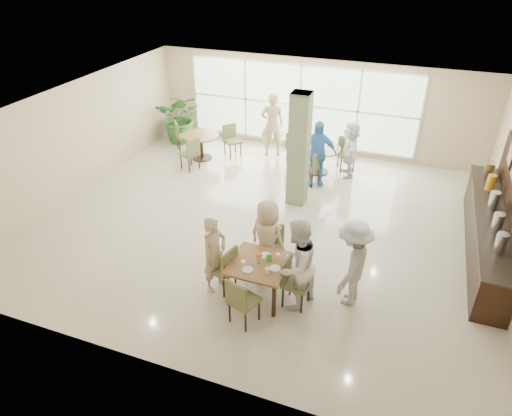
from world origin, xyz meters
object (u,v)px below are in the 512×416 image
(main_table, at_px, (259,266))
(adult_standing, at_px, (272,124))
(teen_left, at_px, (215,254))
(adult_a, at_px, (317,154))
(teen_far, at_px, (267,238))
(round_table_left, at_px, (201,141))
(round_table_right, at_px, (319,152))
(buffet_counter, at_px, (488,230))
(adult_b, at_px, (350,149))
(teen_standing, at_px, (352,263))
(potted_plant, at_px, (181,117))
(teen_right, at_px, (296,265))

(main_table, bearing_deg, adult_standing, 106.53)
(teen_left, bearing_deg, adult_standing, 28.71)
(adult_a, bearing_deg, teen_far, -106.92)
(round_table_left, distance_m, round_table_right, 3.50)
(round_table_left, xyz_separation_m, adult_a, (3.60, -0.43, 0.32))
(buffet_counter, bearing_deg, adult_standing, 151.05)
(main_table, xyz_separation_m, buffet_counter, (3.98, 2.93, -0.11))
(main_table, relative_size, adult_b, 0.66)
(round_table_left, xyz_separation_m, buffet_counter, (7.69, -2.22, -0.02))
(teen_far, bearing_deg, adult_standing, -56.35)
(teen_far, xyz_separation_m, teen_standing, (1.68, -0.27, 0.04))
(potted_plant, height_order, adult_a, adult_a)
(teen_standing, xyz_separation_m, adult_b, (-0.97, 5.14, -0.07))
(round_table_right, bearing_deg, adult_a, -81.82)
(round_table_left, xyz_separation_m, potted_plant, (-1.20, 0.98, 0.24))
(adult_standing, bearing_deg, main_table, 85.89)
(adult_a, xyz_separation_m, adult_standing, (-1.71, 1.43, 0.08))
(round_table_left, height_order, adult_standing, adult_standing)
(buffet_counter, distance_m, teen_standing, 3.47)
(round_table_right, bearing_deg, adult_standing, 156.84)
(round_table_right, relative_size, potted_plant, 0.75)
(adult_standing, bearing_deg, teen_far, 87.04)
(teen_far, height_order, adult_b, teen_far)
(round_table_right, xyz_separation_m, potted_plant, (-4.69, 0.68, 0.22))
(round_table_left, xyz_separation_m, adult_b, (4.32, 0.42, 0.21))
(buffet_counter, distance_m, adult_a, 4.48)
(teen_left, bearing_deg, buffet_counter, -38.37)
(potted_plant, xyz_separation_m, adult_b, (5.52, -0.56, -0.03))
(teen_right, bearing_deg, buffet_counter, 150.16)
(buffet_counter, height_order, teen_right, buffet_counter)
(teen_left, distance_m, teen_far, 1.08)
(teen_right, bearing_deg, teen_far, -113.78)
(main_table, xyz_separation_m, teen_standing, (1.59, 0.44, 0.18))
(teen_right, bearing_deg, teen_standing, 134.46)
(teen_far, distance_m, teen_standing, 1.70)
(round_table_right, height_order, potted_plant, potted_plant)
(teen_standing, relative_size, adult_b, 1.09)
(round_table_right, xyz_separation_m, teen_right, (0.91, -5.46, 0.30))
(adult_a, relative_size, adult_standing, 0.92)
(main_table, height_order, teen_right, teen_right)
(buffet_counter, bearing_deg, round_table_right, 148.99)
(teen_right, relative_size, adult_standing, 0.93)
(main_table, bearing_deg, teen_standing, 15.42)
(teen_far, bearing_deg, teen_left, 62.04)
(round_table_right, distance_m, buffet_counter, 4.91)
(teen_left, distance_m, adult_b, 5.83)
(potted_plant, bearing_deg, adult_standing, 0.16)
(teen_left, height_order, teen_right, teen_right)
(teen_standing, relative_size, adult_standing, 0.87)
(round_table_left, relative_size, potted_plant, 0.66)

